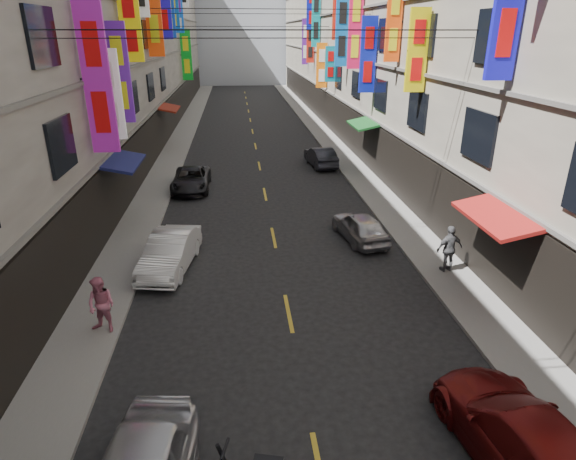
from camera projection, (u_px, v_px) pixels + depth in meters
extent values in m
cube|color=slate|center=(176.00, 147.00, 36.50)|extent=(2.00, 90.00, 0.12)
cube|color=slate|center=(332.00, 144.00, 37.67)|extent=(2.00, 90.00, 0.12)
cube|color=gray|center=(73.00, 10.00, 32.32)|extent=(10.00, 90.00, 19.00)
cube|color=black|center=(162.00, 128.00, 35.86)|extent=(0.12, 85.50, 3.00)
cube|color=#66635E|center=(160.00, 105.00, 35.21)|extent=(0.16, 90.00, 0.14)
cube|color=#66635E|center=(155.00, 59.00, 33.99)|extent=(0.16, 90.00, 0.14)
cube|color=#66635E|center=(150.00, 9.00, 32.77)|extent=(0.16, 90.00, 0.14)
cube|color=#A69E8B|center=(418.00, 12.00, 34.66)|extent=(10.00, 90.00, 19.00)
cube|color=black|center=(345.00, 125.00, 37.21)|extent=(0.12, 85.50, 3.00)
cube|color=#66635E|center=(346.00, 102.00, 36.57)|extent=(0.16, 90.00, 0.14)
cube|color=#66635E|center=(348.00, 58.00, 35.35)|extent=(0.16, 90.00, 0.14)
cube|color=#66635E|center=(350.00, 10.00, 34.13)|extent=(0.16, 90.00, 0.14)
cube|color=#ACB2BF|center=(241.00, 14.00, 78.90)|extent=(18.00, 8.00, 22.00)
cube|color=#981B94|center=(97.00, 79.00, 17.60)|extent=(0.99, 0.18, 5.41)
cylinder|color=black|center=(96.00, 79.00, 17.59)|extent=(1.09, 0.08, 0.08)
cube|color=white|center=(111.00, 95.00, 19.63)|extent=(0.89, 0.18, 3.59)
cylinder|color=black|center=(109.00, 95.00, 19.63)|extent=(0.99, 0.08, 0.08)
cube|color=#D3C20B|center=(417.00, 51.00, 20.62)|extent=(0.87, 0.18, 3.42)
cylinder|color=black|center=(418.00, 51.00, 20.63)|extent=(0.97, 0.08, 0.08)
cube|color=#561B96|center=(120.00, 73.00, 21.36)|extent=(0.89, 0.18, 4.30)
cylinder|color=black|center=(119.00, 73.00, 21.36)|extent=(0.99, 0.08, 0.08)
cube|color=#F64A0D|center=(394.00, 21.00, 23.65)|extent=(0.74, 0.18, 3.75)
cylinder|color=black|center=(395.00, 22.00, 23.65)|extent=(0.84, 0.08, 0.08)
cube|color=yellow|center=(130.00, 24.00, 23.65)|extent=(1.02, 0.18, 3.51)
cylinder|color=black|center=(129.00, 24.00, 23.65)|extent=(1.12, 0.08, 0.08)
cube|color=#0F1CB1|center=(368.00, 55.00, 28.08)|extent=(0.93, 0.18, 4.24)
cylinder|color=black|center=(369.00, 55.00, 28.09)|extent=(1.03, 0.08, 0.08)
cube|color=#E71550|center=(355.00, 28.00, 30.84)|extent=(0.88, 0.18, 4.94)
cylinder|color=black|center=(356.00, 28.00, 30.84)|extent=(0.98, 0.08, 0.08)
cube|color=#FA440D|center=(153.00, 6.00, 30.53)|extent=(1.01, 0.18, 5.99)
cylinder|color=black|center=(152.00, 6.00, 30.52)|extent=(1.11, 0.08, 0.08)
cube|color=blue|center=(342.00, 30.00, 34.47)|extent=(0.95, 0.18, 4.98)
cylinder|color=black|center=(343.00, 30.00, 34.47)|extent=(1.05, 0.08, 0.08)
cube|color=#1B10BD|center=(163.00, 4.00, 34.63)|extent=(1.12, 0.18, 4.75)
cylinder|color=black|center=(162.00, 4.00, 34.62)|extent=(1.22, 0.08, 0.08)
cube|color=red|center=(337.00, 16.00, 36.43)|extent=(0.71, 0.18, 3.43)
cylinder|color=black|center=(338.00, 16.00, 36.44)|extent=(0.81, 0.08, 0.08)
cube|color=#0D829C|center=(330.00, 64.00, 39.37)|extent=(0.85, 0.18, 2.77)
cylinder|color=black|center=(331.00, 64.00, 39.38)|extent=(0.95, 0.08, 0.08)
cube|color=#0F3FBA|center=(169.00, 14.00, 38.25)|extent=(0.97, 0.18, 3.52)
cylinder|color=black|center=(168.00, 14.00, 38.24)|extent=(1.07, 0.08, 0.08)
cube|color=#0F51B3|center=(172.00, 11.00, 40.44)|extent=(1.07, 0.18, 3.18)
cylinder|color=black|center=(172.00, 11.00, 40.43)|extent=(1.17, 0.08, 0.08)
cube|color=orange|center=(322.00, 66.00, 43.09)|extent=(0.95, 0.18, 3.83)
cylinder|color=black|center=(322.00, 66.00, 43.10)|extent=(1.05, 0.08, 0.08)
cube|color=#0C8994|center=(316.00, 17.00, 45.41)|extent=(0.81, 0.18, 5.26)
cylinder|color=black|center=(317.00, 17.00, 45.42)|extent=(0.91, 0.08, 0.08)
cube|color=blue|center=(179.00, 15.00, 46.07)|extent=(0.85, 0.18, 3.19)
cylinder|color=black|center=(178.00, 15.00, 46.06)|extent=(0.95, 0.08, 0.08)
cube|color=#0E18AE|center=(312.00, 7.00, 46.95)|extent=(1.01, 0.18, 4.21)
cylinder|color=black|center=(312.00, 7.00, 46.96)|extent=(1.11, 0.08, 0.08)
cube|color=red|center=(310.00, 44.00, 49.47)|extent=(0.79, 0.18, 3.70)
cylinder|color=black|center=(311.00, 44.00, 49.48)|extent=(0.89, 0.08, 0.08)
cube|color=#0C8C1E|center=(186.00, 55.00, 50.68)|extent=(1.08, 0.18, 5.09)
cylinder|color=black|center=(186.00, 55.00, 50.68)|extent=(1.18, 0.08, 0.08)
cube|color=#511885|center=(305.00, 42.00, 53.54)|extent=(0.66, 0.18, 4.79)
cylinder|color=black|center=(305.00, 42.00, 53.54)|extent=(0.76, 0.08, 0.08)
cube|color=maroon|center=(496.00, 216.00, 14.51)|extent=(1.39, 3.20, 0.41)
cube|color=#171B52|center=(123.00, 161.00, 20.63)|extent=(1.39, 3.20, 0.41)
cube|color=#154F1E|center=(363.00, 123.00, 29.22)|extent=(1.39, 3.20, 0.41)
cube|color=maroon|center=(169.00, 108.00, 35.35)|extent=(1.39, 3.20, 0.41)
cylinder|color=black|center=(276.00, 30.00, 15.59)|extent=(14.00, 0.04, 0.04)
cylinder|color=black|center=(256.00, 9.00, 28.01)|extent=(14.00, 0.04, 0.04)
cylinder|color=black|center=(249.00, 26.00, 41.19)|extent=(14.00, 0.04, 0.04)
cube|color=gold|center=(289.00, 313.00, 15.03)|extent=(0.12, 2.20, 0.01)
cube|color=gold|center=(274.00, 237.00, 20.55)|extent=(0.12, 2.20, 0.01)
cube|color=gold|center=(265.00, 194.00, 26.07)|extent=(0.12, 2.20, 0.01)
cube|color=gold|center=(259.00, 166.00, 31.59)|extent=(0.12, 2.20, 0.01)
cube|color=gold|center=(255.00, 146.00, 37.10)|extent=(0.12, 2.20, 0.01)
cube|color=gold|center=(253.00, 131.00, 42.62)|extent=(0.12, 2.20, 0.01)
cube|color=gold|center=(250.00, 120.00, 48.14)|extent=(0.12, 2.20, 0.01)
cube|color=gold|center=(248.00, 111.00, 53.66)|extent=(0.12, 2.20, 0.01)
cube|color=gold|center=(247.00, 104.00, 59.17)|extent=(0.12, 2.20, 0.01)
cube|color=gold|center=(246.00, 98.00, 64.69)|extent=(0.12, 2.20, 0.01)
cube|color=gold|center=(245.00, 92.00, 70.21)|extent=(0.12, 2.20, 0.01)
cylinder|color=black|center=(225.00, 449.00, 8.81)|extent=(0.18, 0.50, 0.06)
cylinder|color=black|center=(352.00, 236.00, 20.10)|extent=(0.28, 0.51, 0.50)
cylinder|color=black|center=(356.00, 225.00, 21.27)|extent=(0.28, 0.51, 0.50)
cube|color=black|center=(354.00, 227.00, 20.63)|extent=(0.72, 1.32, 0.18)
cube|color=black|center=(355.00, 217.00, 20.72)|extent=(0.49, 0.63, 0.22)
cylinder|color=black|center=(353.00, 225.00, 20.02)|extent=(0.20, 0.36, 0.88)
cylinder|color=black|center=(354.00, 217.00, 19.89)|extent=(0.49, 0.23, 0.06)
imported|color=white|center=(170.00, 252.00, 17.60)|extent=(2.08, 4.26, 1.34)
imported|color=black|center=(191.00, 179.00, 26.59)|extent=(2.01, 4.30, 1.19)
imported|color=#5D1010|center=(527.00, 442.00, 9.37)|extent=(2.45, 5.14, 1.45)
imported|color=#ABABAF|center=(360.00, 226.00, 20.11)|extent=(2.02, 3.76, 1.21)
imported|color=#25262D|center=(321.00, 157.00, 31.31)|extent=(1.75, 3.95, 1.26)
imported|color=#D26F8A|center=(101.00, 305.00, 13.61)|extent=(0.98, 0.83, 1.70)
imported|color=#525254|center=(449.00, 249.00, 17.13)|extent=(1.11, 0.77, 1.73)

